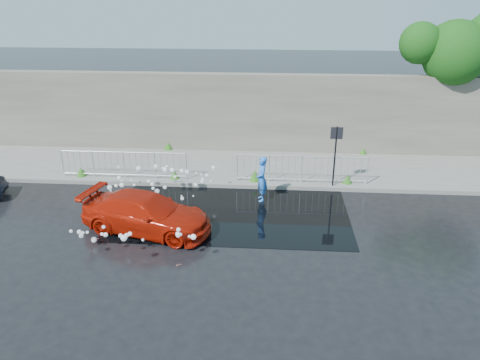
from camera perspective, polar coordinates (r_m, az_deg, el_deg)
The scene contains 13 objects.
ground at distance 15.53m, azimuth -3.16°, elevation -5.29°, with size 90.00×90.00×0.00m, color black.
pavement at distance 20.03m, azimuth -1.43°, elevation 1.61°, with size 30.00×4.00×0.15m, color #5D5E59.
curb at distance 18.18m, azimuth -2.02°, elevation -0.64°, with size 30.00×0.25×0.16m, color #5D5E59.
retaining_wall at distance 21.56m, azimuth -0.92°, elevation 8.25°, with size 30.00×0.60×3.50m, color #544F46.
puddle at distance 16.36m, azimuth -0.99°, elevation -3.70°, with size 8.00×5.00×0.01m, color black.
sign_post at distance 17.76m, azimuth 11.58°, elevation 3.99°, with size 0.45×0.06×2.50m.
tree at distance 22.61m, azimuth 25.58°, elevation 14.35°, with size 5.10×2.79×6.41m.
railing_left at distance 19.07m, azimuth -13.98°, elevation 1.94°, with size 5.05×0.05×1.10m.
railing_right at distance 18.20m, azimuth 7.50°, elevation 1.43°, with size 5.05×0.05×1.10m.
weeds at distance 19.38m, azimuth -2.34°, elevation 1.68°, with size 12.17×3.93×0.43m.
water_spray at distance 15.96m, azimuth -11.10°, elevation -2.14°, with size 3.73×5.42×1.01m.
red_car at distance 15.10m, azimuth -11.33°, elevation -4.01°, with size 1.70×4.17×1.21m, color #A61606.
person at distance 16.81m, azimuth 2.66°, elevation 0.14°, with size 0.61×0.40×1.68m, color blue.
Camera 1 is at (1.82, -13.59, 7.28)m, focal length 35.00 mm.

